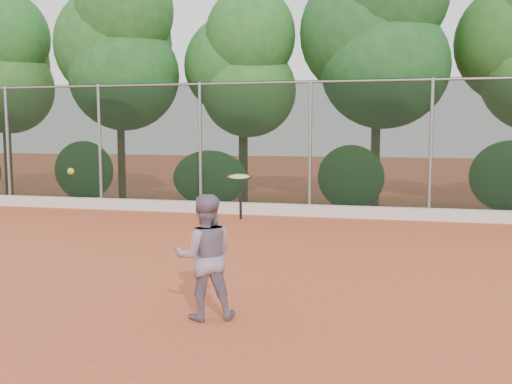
# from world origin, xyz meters

# --- Properties ---
(ground) EXTENTS (80.00, 80.00, 0.00)m
(ground) POSITION_xyz_m (0.00, 0.00, 0.00)
(ground) COLOR #C1502D
(ground) RESTS_ON ground
(concrete_curb) EXTENTS (24.00, 0.20, 0.30)m
(concrete_curb) POSITION_xyz_m (0.00, 6.82, 0.15)
(concrete_curb) COLOR silver
(concrete_curb) RESTS_ON ground
(tennis_player) EXTENTS (0.88, 0.79, 1.49)m
(tennis_player) POSITION_xyz_m (-0.03, -1.45, 0.74)
(tennis_player) COLOR gray
(tennis_player) RESTS_ON ground
(chainlink_fence) EXTENTS (24.09, 0.09, 3.50)m
(chainlink_fence) POSITION_xyz_m (-0.00, 7.00, 1.86)
(chainlink_fence) COLOR black
(chainlink_fence) RESTS_ON ground
(foliage_backdrop) EXTENTS (23.70, 3.63, 7.55)m
(foliage_backdrop) POSITION_xyz_m (-0.55, 8.98, 4.40)
(foliage_backdrop) COLOR #44281A
(foliage_backdrop) RESTS_ON ground
(tennis_racket) EXTENTS (0.34, 0.34, 0.53)m
(tennis_racket) POSITION_xyz_m (0.41, -1.51, 1.66)
(tennis_racket) COLOR black
(tennis_racket) RESTS_ON ground
(tennis_ball_in_flight) EXTENTS (0.07, 0.07, 0.07)m
(tennis_ball_in_flight) POSITION_xyz_m (-1.46, -1.94, 1.76)
(tennis_ball_in_flight) COLOR #A8C82D
(tennis_ball_in_flight) RESTS_ON ground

